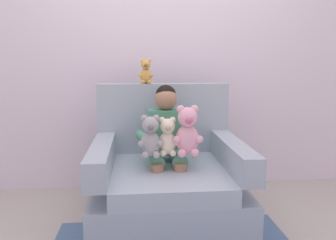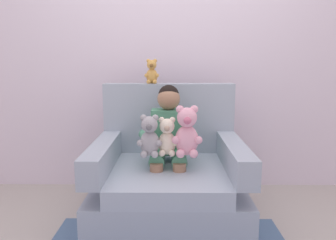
{
  "view_description": "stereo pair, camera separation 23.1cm",
  "coord_description": "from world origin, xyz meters",
  "px_view_note": "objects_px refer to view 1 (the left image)",
  "views": [
    {
      "loc": [
        -0.21,
        -2.32,
        1.17
      ],
      "look_at": [
        -0.0,
        -0.05,
        0.78
      ],
      "focal_mm": 35.65,
      "sensor_mm": 36.0,
      "label": 1
    },
    {
      "loc": [
        0.02,
        -2.33,
        1.17
      ],
      "look_at": [
        -0.0,
        -0.05,
        0.78
      ],
      "focal_mm": 35.65,
      "sensor_mm": 36.0,
      "label": 2
    }
  ],
  "objects_px": {
    "plush_cream": "(167,137)",
    "armchair": "(167,180)",
    "seated_child": "(166,135)",
    "plush_honey_on_backrest": "(146,72)",
    "plush_grey": "(150,137)",
    "plush_pink": "(187,132)"
  },
  "relations": [
    {
      "from": "plush_pink",
      "to": "plush_cream",
      "type": "xyz_separation_m",
      "value": [
        -0.14,
        0.02,
        -0.04
      ]
    },
    {
      "from": "armchair",
      "to": "seated_child",
      "type": "relative_size",
      "value": 1.3
    },
    {
      "from": "plush_pink",
      "to": "plush_honey_on_backrest",
      "type": "height_order",
      "value": "plush_honey_on_backrest"
    },
    {
      "from": "seated_child",
      "to": "plush_honey_on_backrest",
      "type": "height_order",
      "value": "plush_honey_on_backrest"
    },
    {
      "from": "plush_cream",
      "to": "plush_grey",
      "type": "height_order",
      "value": "plush_grey"
    },
    {
      "from": "armchair",
      "to": "seated_child",
      "type": "xyz_separation_m",
      "value": [
        -0.0,
        0.04,
        0.33
      ]
    },
    {
      "from": "seated_child",
      "to": "plush_grey",
      "type": "xyz_separation_m",
      "value": [
        -0.13,
        -0.2,
        0.03
      ]
    },
    {
      "from": "armchair",
      "to": "plush_cream",
      "type": "distance_m",
      "value": 0.38
    },
    {
      "from": "armchair",
      "to": "plush_pink",
      "type": "distance_m",
      "value": 0.44
    },
    {
      "from": "plush_cream",
      "to": "plush_honey_on_backrest",
      "type": "xyz_separation_m",
      "value": [
        -0.13,
        0.5,
        0.43
      ]
    },
    {
      "from": "plush_pink",
      "to": "plush_honey_on_backrest",
      "type": "distance_m",
      "value": 0.71
    },
    {
      "from": "seated_child",
      "to": "plush_cream",
      "type": "xyz_separation_m",
      "value": [
        -0.01,
        -0.17,
        0.02
      ]
    },
    {
      "from": "seated_child",
      "to": "plush_honey_on_backrest",
      "type": "bearing_deg",
      "value": 106.05
    },
    {
      "from": "plush_pink",
      "to": "plush_honey_on_backrest",
      "type": "bearing_deg",
      "value": 111.28
    },
    {
      "from": "plush_cream",
      "to": "seated_child",
      "type": "bearing_deg",
      "value": 72.1
    },
    {
      "from": "armchair",
      "to": "plush_grey",
      "type": "relative_size",
      "value": 3.7
    },
    {
      "from": "plush_cream",
      "to": "plush_grey",
      "type": "relative_size",
      "value": 0.92
    },
    {
      "from": "plush_grey",
      "to": "plush_honey_on_backrest",
      "type": "height_order",
      "value": "plush_honey_on_backrest"
    },
    {
      "from": "armchair",
      "to": "plush_grey",
      "type": "xyz_separation_m",
      "value": [
        -0.13,
        -0.16,
        0.37
      ]
    },
    {
      "from": "plush_cream",
      "to": "armchair",
      "type": "bearing_deg",
      "value": 70.09
    },
    {
      "from": "seated_child",
      "to": "plush_pink",
      "type": "distance_m",
      "value": 0.24
    },
    {
      "from": "seated_child",
      "to": "plush_honey_on_backrest",
      "type": "relative_size",
      "value": 4.09
    }
  ]
}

